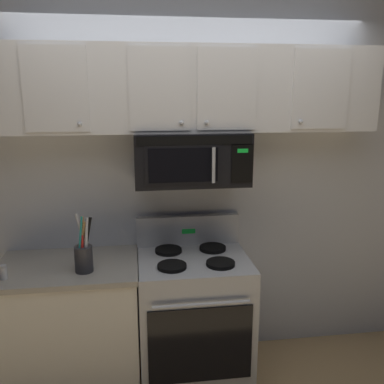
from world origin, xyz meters
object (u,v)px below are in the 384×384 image
stove_range (193,315)px  over_range_microwave (191,158)px  utensil_crock_charcoal (84,254)px  salt_shaker (4,272)px

stove_range → over_range_microwave: 1.11m
stove_range → over_range_microwave: over_range_microwave is taller
stove_range → over_range_microwave: bearing=90.1°
utensil_crock_charcoal → salt_shaker: bearing=-173.8°
stove_range → utensil_crock_charcoal: bearing=-170.6°
salt_shaker → over_range_microwave: bearing=13.6°
over_range_microwave → utensil_crock_charcoal: 0.94m
over_range_microwave → utensil_crock_charcoal: (-0.71, -0.24, -0.56)m
over_range_microwave → salt_shaker: 1.37m
utensil_crock_charcoal → salt_shaker: 0.48m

